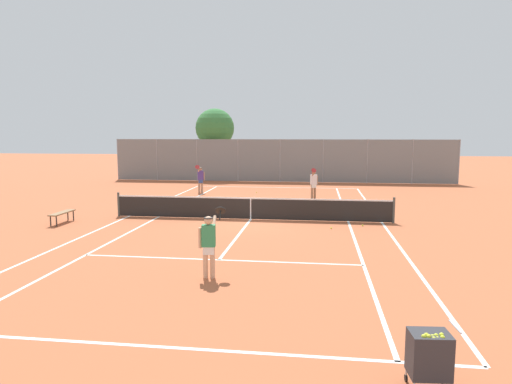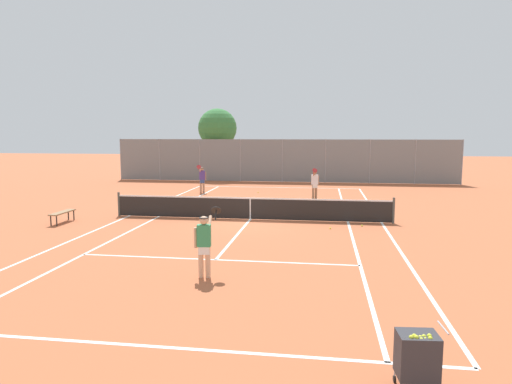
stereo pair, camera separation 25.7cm
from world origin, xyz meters
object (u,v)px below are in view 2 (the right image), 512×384
Objects in this scene: player_far_right at (315,183)px; loose_tennis_ball_2 at (258,192)px; player_far_left at (202,178)px; courtside_bench at (62,213)px; tennis_net at (250,208)px; tree_behind_left at (219,129)px; loose_tennis_ball_0 at (160,208)px; loose_tennis_ball_1 at (330,228)px; player_near_side at (204,242)px; loose_tennis_ball_3 at (362,226)px; ball_cart at (417,355)px.

loose_tennis_ball_2 is at bearing 149.29° from player_far_right.
courtside_bench is at bearing -107.21° from player_far_left.
tree_behind_left reaches higher than tennis_net.
player_far_right reaches higher than tennis_net.
tree_behind_left reaches higher than courtside_bench.
loose_tennis_ball_0 is 15.70m from tree_behind_left.
loose_tennis_ball_1 is 21.22m from tree_behind_left.
player_near_side is 8.56m from loose_tennis_ball_3.
courtside_bench is (-2.67, -4.08, 0.38)m from loose_tennis_ball_0.
player_near_side is (0.10, -8.05, 0.42)m from tennis_net.
loose_tennis_ball_1 and loose_tennis_ball_3 have the same top height.
ball_cart reaches higher than loose_tennis_ball_0.
ball_cart is 0.54× the size of player_far_right.
tennis_net reaches higher than loose_tennis_ball_2.
courtside_bench reaches higher than loose_tennis_ball_0.
loose_tennis_ball_2 is (3.97, 6.59, 0.00)m from loose_tennis_ball_0.
loose_tennis_ball_1 is at bearing -24.29° from tennis_net.
player_far_right is 8.79m from loose_tennis_ball_0.
loose_tennis_ball_1 is 1.00× the size of loose_tennis_ball_3.
tennis_net is 4.73m from loose_tennis_ball_3.
loose_tennis_ball_0 is (-4.98, 10.26, -0.89)m from player_near_side.
player_far_left is at bearing 72.79° from courtside_bench.
tree_behind_left reaches higher than loose_tennis_ball_2.
loose_tennis_ball_1 is at bearing -67.47° from loose_tennis_ball_2.
loose_tennis_ball_0 is at bearing 155.62° from loose_tennis_ball_1.
loose_tennis_ball_3 is (2.01, -7.55, -0.89)m from player_far_right.
player_far_left is (-8.79, 21.04, 0.40)m from ball_cart.
player_far_left reaches higher than ball_cart.
player_far_right is 26.88× the size of loose_tennis_ball_1.
loose_tennis_ball_2 is at bearing 6.77° from player_far_left.
courtside_bench is at bearing 138.00° from ball_cart.
player_far_right is 0.31× the size of tree_behind_left.
loose_tennis_ball_1 is 0.01× the size of tree_behind_left.
tree_behind_left is (-0.49, 15.18, 3.99)m from loose_tennis_ball_0.
tree_behind_left is (-9.79, 30.04, 3.49)m from ball_cart.
tree_behind_left reaches higher than player_near_side.
player_far_right is at bearing 95.23° from loose_tennis_ball_1.
player_near_side is 1.00× the size of player_far_right.
tennis_net is 6.76× the size of player_near_side.
player_near_side is at bearing 133.18° from ball_cart.
player_far_left reaches higher than loose_tennis_ball_2.
player_far_right is at bearing 40.14° from courtside_bench.
loose_tennis_ball_0 is 9.06m from loose_tennis_ball_1.
loose_tennis_ball_0 and loose_tennis_ball_2 have the same top height.
player_near_side is at bearing -116.64° from loose_tennis_ball_1.
tennis_net reaches higher than loose_tennis_ball_1.
player_far_left reaches higher than loose_tennis_ball_0.
tennis_net is 12.47× the size of ball_cart.
loose_tennis_ball_3 is at bearing -45.71° from player_far_left.
courtside_bench is (-7.65, 6.18, -0.52)m from player_near_side.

